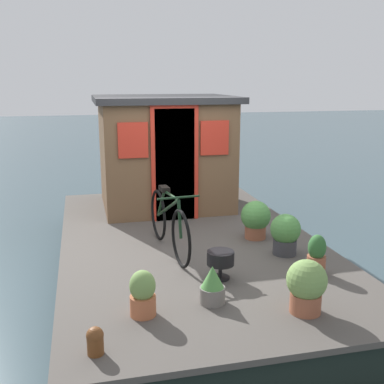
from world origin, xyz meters
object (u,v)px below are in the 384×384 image
Objects in this scene: charcoal_grill at (220,259)px; potted_plant_sage at (256,219)px; houseboat_cabin at (165,151)px; mooring_bollard at (95,340)px; bicycle at (169,223)px; potted_plant_fern at (285,233)px; potted_plant_geranium at (306,285)px; potted_plant_lavender at (143,294)px; potted_plant_mint at (212,286)px; potted_plant_basil at (317,255)px.

potted_plant_sage is at bearing -35.94° from charcoal_grill.
houseboat_cabin is 9.77× the size of mooring_bollard.
bicycle is 7.31× the size of mooring_bollard.
houseboat_cabin is 2.90m from potted_plant_fern.
mooring_bollard is at bearing 97.28° from potted_plant_geranium.
potted_plant_sage is at bearing -44.80° from potted_plant_lavender.
potted_plant_geranium reaches higher than potted_plant_fern.
potted_plant_basil reaches higher than potted_plant_mint.
potted_plant_fern is at bearing -106.91° from bicycle.
houseboat_cabin is at bearing -9.07° from bicycle.
mooring_bollard is (-1.16, 1.38, -0.10)m from charcoal_grill.
charcoal_grill is at bearing -56.43° from potted_plant_lavender.
potted_plant_geranium is 2.21× the size of mooring_bollard.
potted_plant_geranium is 0.98× the size of potted_plant_sage.
potted_plant_fern is at bearing -17.11° from potted_plant_geranium.
mooring_bollard is at bearing 154.84° from bicycle.
potted_plant_fern is 0.67m from potted_plant_sage.
potted_plant_fern is (1.43, -0.44, -0.00)m from potted_plant_geranium.
potted_plant_basil reaches higher than potted_plant_lavender.
houseboat_cabin is 5.96× the size of potted_plant_mint.
potted_plant_mint is (-1.47, -0.15, -0.20)m from bicycle.
potted_plant_basil is 1.95× the size of mooring_bollard.
mooring_bollard is (-2.33, 2.23, -0.16)m from potted_plant_sage.
bicycle is at bearing 100.64° from potted_plant_sage.
houseboat_cabin is at bearing -17.27° from mooring_bollard.
potted_plant_geranium is 1.95m from mooring_bollard.
potted_plant_mint is at bearing -61.03° from mooring_bollard.
bicycle is (-2.21, 0.35, -0.56)m from houseboat_cabin.
potted_plant_lavender reaches higher than mooring_bollard.
potted_plant_mint is at bearing 147.30° from potted_plant_sage.
potted_plant_mint is at bearing 155.45° from charcoal_grill.
potted_plant_basil is at bearing -72.55° from potted_plant_mint.
bicycle is 3.74× the size of potted_plant_basil.
potted_plant_sage is 2.25× the size of mooring_bollard.
potted_plant_fern is (1.05, -1.23, 0.09)m from potted_plant_mint.
potted_plant_sage reaches higher than potted_plant_fern.
mooring_bollard is (-4.31, 1.34, -0.82)m from houseboat_cabin.
houseboat_cabin reaches higher than charcoal_grill.
potted_plant_geranium reaches higher than potted_plant_lavender.
potted_plant_lavender is 0.84× the size of potted_plant_sage.
potted_plant_basil is at bearing -33.58° from potted_plant_geranium.
potted_plant_geranium is 2.11m from potted_plant_sage.
potted_plant_basil is at bearing -172.12° from potted_plant_fern.
potted_plant_geranium is (-0.29, -1.48, 0.06)m from potted_plant_lavender.
potted_plant_lavender is at bearing 78.71° from potted_plant_geranium.
potted_plant_mint is at bearing -82.71° from potted_plant_lavender.
charcoal_grill reaches higher than mooring_bollard.
potted_plant_lavender is 0.97× the size of potted_plant_basil.
potted_plant_mint is at bearing 130.47° from potted_plant_fern.
potted_plant_mint is at bearing 176.83° from houseboat_cabin.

